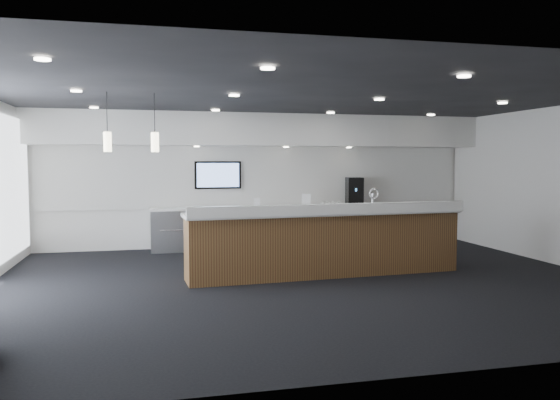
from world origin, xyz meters
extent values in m
plane|color=black|center=(0.00, 0.00, 0.00)|extent=(10.00, 10.00, 0.00)
cube|color=black|center=(0.00, 0.00, 3.00)|extent=(10.00, 8.00, 0.02)
cube|color=white|center=(0.00, 4.00, 1.50)|extent=(10.00, 0.02, 3.00)
cube|color=silver|center=(0.00, 3.55, 2.65)|extent=(10.00, 0.90, 0.70)
cube|color=silver|center=(0.00, 3.97, 1.60)|extent=(9.80, 0.06, 1.40)
cube|color=gray|center=(0.00, 3.64, 0.45)|extent=(5.00, 0.60, 0.90)
cube|color=white|center=(0.00, 3.64, 0.93)|extent=(5.06, 0.66, 0.05)
cylinder|color=silver|center=(-2.00, 3.32, 0.50)|extent=(0.60, 0.02, 0.02)
cylinder|color=silver|center=(-1.00, 3.32, 0.50)|extent=(0.60, 0.02, 0.02)
cylinder|color=silver|center=(0.00, 3.32, 0.50)|extent=(0.60, 0.02, 0.02)
cylinder|color=silver|center=(1.00, 3.32, 0.50)|extent=(0.60, 0.02, 0.02)
cylinder|color=silver|center=(2.00, 3.32, 0.50)|extent=(0.60, 0.02, 0.02)
cube|color=black|center=(-1.00, 3.91, 1.65)|extent=(1.05, 0.07, 0.62)
cube|color=#3A73EA|center=(-1.00, 3.87, 1.65)|extent=(0.95, 0.01, 0.54)
cylinder|color=#FFF3C6|center=(-2.40, 0.80, 2.25)|extent=(0.12, 0.12, 0.30)
cylinder|color=#FFF3C6|center=(-3.10, 0.80, 2.25)|extent=(0.12, 0.12, 0.30)
cube|color=#492C18|center=(0.44, 0.44, 0.53)|extent=(4.79, 0.96, 1.05)
cube|color=white|center=(0.44, 0.44, 1.08)|extent=(4.88, 1.04, 0.06)
cube|color=white|center=(0.46, 0.06, 1.17)|extent=(4.84, 0.42, 0.18)
cylinder|color=silver|center=(1.35, 0.59, 1.25)|extent=(0.04, 0.04, 0.28)
torus|color=silver|center=(1.35, 0.53, 1.39)|extent=(0.19, 0.04, 0.19)
cube|color=black|center=(2.20, 3.70, 1.27)|extent=(0.41, 0.45, 0.63)
cube|color=silver|center=(2.20, 3.48, 0.96)|extent=(0.23, 0.12, 0.02)
cube|color=white|center=(-0.18, 3.51, 1.05)|extent=(0.14, 0.04, 0.19)
cube|color=white|center=(0.97, 3.51, 1.09)|extent=(0.20, 0.09, 0.27)
imported|color=white|center=(1.77, 3.52, 0.99)|extent=(0.09, 0.09, 0.08)
imported|color=white|center=(1.63, 3.52, 0.99)|extent=(0.13, 0.13, 0.08)
imported|color=white|center=(1.49, 3.52, 0.99)|extent=(0.11, 0.11, 0.08)
imported|color=white|center=(1.35, 3.52, 0.99)|extent=(0.12, 0.12, 0.08)
camera|label=1|loc=(-2.45, -8.42, 1.95)|focal=35.00mm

